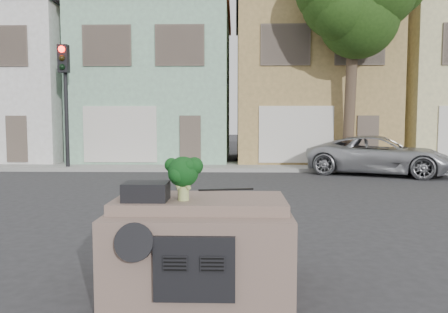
{
  "coord_description": "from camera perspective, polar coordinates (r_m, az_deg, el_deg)",
  "views": [
    {
      "loc": [
        0.4,
        -8.06,
        1.98
      ],
      "look_at": [
        0.17,
        0.5,
        1.3
      ],
      "focal_mm": 35.0,
      "sensor_mm": 36.0,
      "label": 1
    }
  ],
  "objects": [
    {
      "name": "wiper_arm",
      "position": [
        5.5,
        0.27,
        -4.33
      ],
      "size": [
        0.69,
        0.15,
        0.02
      ],
      "primitive_type": "cube",
      "rotation": [
        0.0,
        0.0,
        0.17
      ],
      "color": "black",
      "rests_on": "car_dashboard"
    },
    {
      "name": "silver_pickup",
      "position": [
        17.46,
        19.58,
        -2.23
      ],
      "size": [
        5.78,
        4.28,
        1.46
      ],
      "primitive_type": "imported",
      "rotation": [
        0.0,
        0.0,
        1.17
      ],
      "color": "#A3A5AB",
      "rests_on": "ground"
    },
    {
      "name": "townhouse_white",
      "position": [
        25.34,
        -25.46,
        8.17
      ],
      "size": [
        7.2,
        8.2,
        7.55
      ],
      "primitive_type": "cube",
      "color": "white",
      "rests_on": "ground"
    },
    {
      "name": "instrument_hump",
      "position": [
        4.87,
        -10.13,
        -4.51
      ],
      "size": [
        0.48,
        0.38,
        0.2
      ],
      "primitive_type": "cube",
      "color": "black",
      "rests_on": "car_dashboard"
    },
    {
      "name": "ground_plane",
      "position": [
        8.31,
        -1.28,
        -9.25
      ],
      "size": [
        120.0,
        120.0,
        0.0
      ],
      "primitive_type": "plane",
      "color": "#303033",
      "rests_on": "ground"
    },
    {
      "name": "traffic_signal",
      "position": [
        18.87,
        -20.01,
        6.0
      ],
      "size": [
        0.4,
        0.4,
        5.1
      ],
      "primitive_type": "cube",
      "color": "black",
      "rests_on": "ground"
    },
    {
      "name": "tree_near",
      "position": [
        18.58,
        16.2,
        11.38
      ],
      "size": [
        4.4,
        4.0,
        8.5
      ],
      "primitive_type": "cube",
      "color": "#213F12",
      "rests_on": "ground"
    },
    {
      "name": "car_dashboard",
      "position": [
        5.27,
        -2.93,
        -11.1
      ],
      "size": [
        2.0,
        1.8,
        1.12
      ],
      "primitive_type": "cube",
      "color": "#765F54",
      "rests_on": "ground"
    },
    {
      "name": "townhouse_tan",
      "position": [
        22.91,
        10.72,
        8.96
      ],
      "size": [
        7.2,
        8.2,
        7.55
      ],
      "primitive_type": "cube",
      "color": "#A78950",
      "rests_on": "ground"
    },
    {
      "name": "sidewalk",
      "position": [
        18.66,
        0.32,
        -1.32
      ],
      "size": [
        40.0,
        3.0,
        0.15
      ],
      "primitive_type": "cube",
      "color": "gray",
      "rests_on": "ground"
    },
    {
      "name": "broccoli",
      "position": [
        4.8,
        -5.34,
        -2.81
      ],
      "size": [
        0.45,
        0.45,
        0.5
      ],
      "primitive_type": "cube",
      "rotation": [
        0.0,
        0.0,
        1.7
      ],
      "color": "#0B330F",
      "rests_on": "car_dashboard"
    },
    {
      "name": "townhouse_mint",
      "position": [
        22.96,
        -8.33,
        8.98
      ],
      "size": [
        7.2,
        8.2,
        7.55
      ],
      "primitive_type": "cube",
      "color": "#8CBD9D",
      "rests_on": "ground"
    }
  ]
}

